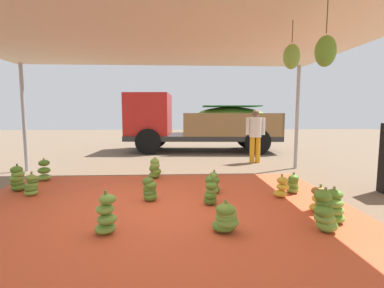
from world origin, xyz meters
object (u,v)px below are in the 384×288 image
at_px(banana_bunch_0, 226,218).
at_px(banana_bunch_4, 44,171).
at_px(banana_bunch_9, 211,191).
at_px(banana_bunch_12, 106,215).
at_px(banana_bunch_6, 150,190).
at_px(cargo_truck_main, 197,122).
at_px(banana_bunch_13, 31,186).
at_px(banana_bunch_5, 155,169).
at_px(worker_0, 255,132).
at_px(banana_bunch_10, 293,184).
at_px(banana_bunch_3, 320,200).
at_px(banana_bunch_2, 334,207).
at_px(banana_bunch_14, 282,188).
at_px(banana_bunch_8, 17,179).
at_px(banana_bunch_1, 214,183).
at_px(banana_bunch_11, 325,212).

relative_size(banana_bunch_0, banana_bunch_4, 0.85).
relative_size(banana_bunch_9, banana_bunch_12, 0.94).
xyz_separation_m(banana_bunch_0, banana_bunch_9, (-0.07, 1.13, 0.05)).
bearing_deg(banana_bunch_6, cargo_truck_main, 78.83).
bearing_deg(banana_bunch_13, banana_bunch_12, -44.41).
xyz_separation_m(banana_bunch_5, worker_0, (3.06, 2.10, 0.75)).
bearing_deg(banana_bunch_10, banana_bunch_0, -133.18).
xyz_separation_m(banana_bunch_4, banana_bunch_5, (2.59, 0.10, 0.01)).
xyz_separation_m(banana_bunch_3, banana_bunch_5, (-2.84, 2.50, 0.05)).
bearing_deg(banana_bunch_5, cargo_truck_main, 74.68).
xyz_separation_m(banana_bunch_2, banana_bunch_5, (-2.81, 2.96, 0.01)).
distance_m(banana_bunch_14, cargo_truck_main, 6.99).
bearing_deg(banana_bunch_8, banana_bunch_5, 19.58).
relative_size(banana_bunch_3, banana_bunch_5, 0.86).
relative_size(banana_bunch_0, cargo_truck_main, 0.07).
bearing_deg(banana_bunch_10, banana_bunch_1, 176.71).
bearing_deg(banana_bunch_13, banana_bunch_11, -21.86).
relative_size(banana_bunch_1, banana_bunch_14, 1.05).
bearing_deg(banana_bunch_4, banana_bunch_13, -75.38).
xyz_separation_m(banana_bunch_4, banana_bunch_14, (5.11, -1.59, -0.04)).
xyz_separation_m(banana_bunch_10, banana_bunch_11, (-0.32, -1.81, 0.09)).
bearing_deg(banana_bunch_2, banana_bunch_9, 152.06).
bearing_deg(banana_bunch_12, banana_bunch_10, 28.09).
xyz_separation_m(banana_bunch_4, cargo_truck_main, (4.00, 5.23, 0.99)).
xyz_separation_m(banana_bunch_1, banana_bunch_6, (-1.23, -0.43, 0.01)).
xyz_separation_m(banana_bunch_1, banana_bunch_12, (-1.67, -1.82, 0.05)).
relative_size(banana_bunch_6, banana_bunch_9, 0.87).
xyz_separation_m(banana_bunch_2, worker_0, (0.24, 5.06, 0.76)).
distance_m(banana_bunch_12, worker_0, 6.34).
distance_m(banana_bunch_10, cargo_truck_main, 6.80).
bearing_deg(banana_bunch_14, banana_bunch_8, 172.22).
height_order(banana_bunch_3, cargo_truck_main, cargo_truck_main).
relative_size(banana_bunch_8, banana_bunch_12, 0.97).
xyz_separation_m(banana_bunch_2, banana_bunch_9, (-1.69, 0.90, 0.01)).
xyz_separation_m(banana_bunch_12, banana_bunch_13, (-1.88, 1.84, -0.05)).
height_order(banana_bunch_2, banana_bunch_5, banana_bunch_2).
distance_m(banana_bunch_13, banana_bunch_14, 4.81).
bearing_deg(banana_bunch_8, cargo_truck_main, 55.88).
xyz_separation_m(banana_bunch_1, banana_bunch_5, (-1.27, 1.34, 0.04)).
xyz_separation_m(banana_bunch_3, banana_bunch_12, (-3.24, -0.66, 0.06)).
bearing_deg(banana_bunch_9, banana_bunch_5, 118.62).
height_order(banana_bunch_3, banana_bunch_14, banana_bunch_3).
bearing_deg(banana_bunch_11, banana_bunch_9, 139.66).
bearing_deg(banana_bunch_14, worker_0, 81.93).
relative_size(banana_bunch_3, banana_bunch_11, 0.76).
distance_m(banana_bunch_13, worker_0, 6.39).
bearing_deg(banana_bunch_10, banana_bunch_14, -141.47).
height_order(banana_bunch_14, cargo_truck_main, cargo_truck_main).
bearing_deg(banana_bunch_8, banana_bunch_2, -19.70).
xyz_separation_m(banana_bunch_10, banana_bunch_13, (-5.11, 0.11, 0.01)).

